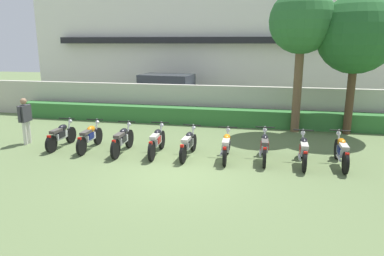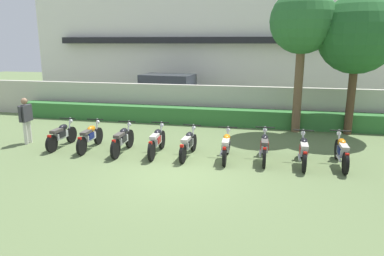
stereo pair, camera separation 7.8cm
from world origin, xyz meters
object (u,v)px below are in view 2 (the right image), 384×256
at_px(inspector_person, 26,117).
at_px(motorcycle_in_row_7, 303,150).
at_px(motorcycle_in_row_6, 264,147).
at_px(motorcycle_in_row_0, 61,135).
at_px(parked_car, 170,92).
at_px(motorcycle_in_row_8, 342,151).
at_px(tree_far_side, 357,35).
at_px(motorcycle_in_row_3, 157,141).
at_px(tree_near_inspector, 303,23).
at_px(motorcycle_in_row_4, 188,143).
at_px(motorcycle_in_row_2, 122,139).
at_px(motorcycle_in_row_1, 90,137).
at_px(motorcycle_in_row_5, 226,146).

bearing_deg(inspector_person, motorcycle_in_row_7, -2.00).
bearing_deg(motorcycle_in_row_6, motorcycle_in_row_0, 88.78).
height_order(parked_car, motorcycle_in_row_8, parked_car).
relative_size(tree_far_side, motorcycle_in_row_8, 2.70).
bearing_deg(motorcycle_in_row_3, motorcycle_in_row_0, 85.70).
bearing_deg(tree_near_inspector, tree_far_side, 0.93).
relative_size(tree_near_inspector, motorcycle_in_row_4, 2.99).
bearing_deg(tree_far_side, inspector_person, -161.36).
bearing_deg(motorcycle_in_row_2, motorcycle_in_row_4, -89.79).
xyz_separation_m(tree_far_side, motorcycle_in_row_1, (-8.97, -4.09, -3.36)).
xyz_separation_m(tree_near_inspector, motorcycle_in_row_1, (-6.97, -4.06, -3.83)).
relative_size(motorcycle_in_row_2, inspector_person, 1.14).
bearing_deg(inspector_person, motorcycle_in_row_3, -3.06).
xyz_separation_m(parked_car, tree_far_side, (8.28, -3.62, 2.88)).
height_order(parked_car, motorcycle_in_row_5, parked_car).
relative_size(parked_car, motorcycle_in_row_1, 2.47).
xyz_separation_m(motorcycle_in_row_1, motorcycle_in_row_8, (7.99, -0.02, 0.01)).
distance_m(motorcycle_in_row_5, motorcycle_in_row_7, 2.28).
relative_size(motorcycle_in_row_5, motorcycle_in_row_8, 0.91).
height_order(motorcycle_in_row_0, motorcycle_in_row_7, motorcycle_in_row_7).
bearing_deg(tree_far_side, motorcycle_in_row_1, -155.50).
xyz_separation_m(tree_near_inspector, motorcycle_in_row_4, (-3.55, -4.13, -3.84)).
xyz_separation_m(motorcycle_in_row_1, motorcycle_in_row_2, (1.23, -0.14, 0.01)).
relative_size(motorcycle_in_row_1, motorcycle_in_row_2, 1.00).
xyz_separation_m(motorcycle_in_row_0, motorcycle_in_row_7, (8.00, -0.16, 0.01)).
height_order(motorcycle_in_row_1, motorcycle_in_row_6, motorcycle_in_row_6).
bearing_deg(motorcycle_in_row_5, motorcycle_in_row_8, -90.63).
bearing_deg(motorcycle_in_row_6, inspector_person, 87.61).
bearing_deg(tree_far_side, parked_car, 156.39).
relative_size(parked_car, motorcycle_in_row_0, 2.60).
bearing_deg(parked_car, motorcycle_in_row_6, -49.80).
distance_m(tree_near_inspector, motorcycle_in_row_7, 5.67).
bearing_deg(motorcycle_in_row_8, motorcycle_in_row_6, 89.82).
xyz_separation_m(motorcycle_in_row_3, motorcycle_in_row_8, (5.62, 0.04, -0.00)).
distance_m(tree_near_inspector, inspector_person, 10.78).
xyz_separation_m(motorcycle_in_row_5, inspector_person, (-7.17, 0.31, 0.54)).
xyz_separation_m(motorcycle_in_row_1, motorcycle_in_row_5, (4.63, -0.11, -0.01)).
bearing_deg(motorcycle_in_row_5, motorcycle_in_row_4, 86.48).
height_order(motorcycle_in_row_5, motorcycle_in_row_8, motorcycle_in_row_8).
bearing_deg(motorcycle_in_row_1, motorcycle_in_row_3, -94.00).
height_order(motorcycle_in_row_1, motorcycle_in_row_8, motorcycle_in_row_8).
bearing_deg(motorcycle_in_row_0, motorcycle_in_row_7, -90.57).
height_order(motorcycle_in_row_6, motorcycle_in_row_8, motorcycle_in_row_8).
bearing_deg(motorcycle_in_row_2, motorcycle_in_row_1, 82.12).
bearing_deg(motorcycle_in_row_0, motorcycle_in_row_6, -89.59).
bearing_deg(tree_far_side, motorcycle_in_row_3, -147.85).
relative_size(motorcycle_in_row_5, inspector_person, 1.09).
bearing_deg(motorcycle_in_row_5, motorcycle_in_row_1, 86.51).
bearing_deg(tree_far_side, tree_near_inspector, -179.07).
distance_m(tree_far_side, motorcycle_in_row_0, 11.35).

